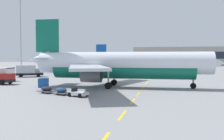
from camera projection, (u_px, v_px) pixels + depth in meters
apron_paint_markings at (149, 80)px, 57.55m from camera, size 8.00×94.64×0.01m
airliner_foreground at (119, 65)px, 44.20m from camera, size 34.72×34.62×12.20m
airliner_far_center at (72, 64)px, 86.55m from camera, size 27.17×27.11×9.55m
fuel_service_truck at (29, 71)px, 68.08m from camera, size 7.35×5.18×3.14m
baggage_train at (61, 91)px, 35.35m from camera, size 8.54×4.54×1.14m
uld_cargo_container at (43, 83)px, 44.21m from camera, size 1.98×1.95×1.60m
apron_light_mast_near at (21, 26)px, 89.66m from camera, size 1.80×1.80×26.56m
terminal_satellite at (208, 56)px, 167.14m from camera, size 95.94×23.64×13.55m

